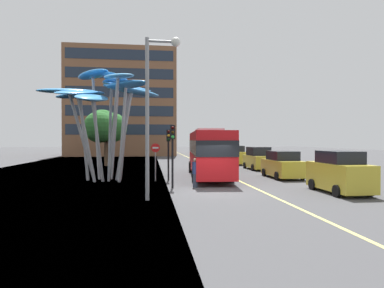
{
  "coord_description": "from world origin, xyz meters",
  "views": [
    {
      "loc": [
        -3.41,
        -17.49,
        2.78
      ],
      "look_at": [
        -0.41,
        6.22,
        2.5
      ],
      "focal_mm": 30.82,
      "sensor_mm": 36.0,
      "label": 1
    }
  ],
  "objects_px": {
    "traffic_light_kerb_far": "(168,144)",
    "car_parked_near": "(339,173)",
    "pedestrian": "(195,173)",
    "car_parked_far": "(258,159)",
    "car_side_street": "(235,156)",
    "car_far_side": "(224,153)",
    "car_parked_mid": "(282,165)",
    "street_lamp": "(155,96)",
    "no_entry_sign": "(155,156)",
    "leaf_sculpture": "(105,92)",
    "traffic_light_kerb_near": "(173,143)",
    "red_bus": "(209,151)"
  },
  "relations": [
    {
      "from": "traffic_light_kerb_far",
      "to": "car_parked_near",
      "type": "relative_size",
      "value": 0.88
    },
    {
      "from": "car_parked_near",
      "to": "pedestrian",
      "type": "relative_size",
      "value": 2.31
    },
    {
      "from": "car_parked_far",
      "to": "car_side_street",
      "type": "distance_m",
      "value": 6.61
    },
    {
      "from": "car_far_side",
      "to": "car_parked_mid",
      "type": "bearing_deg",
      "value": -90.76
    },
    {
      "from": "car_far_side",
      "to": "street_lamp",
      "type": "xyz_separation_m",
      "value": [
        -9.68,
        -28.02,
        3.81
      ]
    },
    {
      "from": "car_parked_far",
      "to": "car_far_side",
      "type": "bearing_deg",
      "value": 91.1
    },
    {
      "from": "traffic_light_kerb_far",
      "to": "car_parked_near",
      "type": "bearing_deg",
      "value": -35.62
    },
    {
      "from": "car_parked_near",
      "to": "no_entry_sign",
      "type": "height_order",
      "value": "no_entry_sign"
    },
    {
      "from": "leaf_sculpture",
      "to": "car_parked_mid",
      "type": "distance_m",
      "value": 13.73
    },
    {
      "from": "traffic_light_kerb_near",
      "to": "leaf_sculpture",
      "type": "bearing_deg",
      "value": 135.57
    },
    {
      "from": "car_parked_near",
      "to": "car_side_street",
      "type": "height_order",
      "value": "car_parked_near"
    },
    {
      "from": "car_side_street",
      "to": "car_far_side",
      "type": "xyz_separation_m",
      "value": [
        0.26,
        6.64,
        0.01
      ]
    },
    {
      "from": "traffic_light_kerb_far",
      "to": "leaf_sculpture",
      "type": "bearing_deg",
      "value": 169.67
    },
    {
      "from": "traffic_light_kerb_far",
      "to": "car_far_side",
      "type": "bearing_deg",
      "value": 67.5
    },
    {
      "from": "leaf_sculpture",
      "to": "car_parked_near",
      "type": "bearing_deg",
      "value": -28.3
    },
    {
      "from": "red_bus",
      "to": "traffic_light_kerb_near",
      "type": "bearing_deg",
      "value": -118.97
    },
    {
      "from": "red_bus",
      "to": "leaf_sculpture",
      "type": "height_order",
      "value": "leaf_sculpture"
    },
    {
      "from": "car_parked_far",
      "to": "red_bus",
      "type": "bearing_deg",
      "value": -135.92
    },
    {
      "from": "car_parked_near",
      "to": "car_side_street",
      "type": "bearing_deg",
      "value": 90.71
    },
    {
      "from": "red_bus",
      "to": "leaf_sculpture",
      "type": "distance_m",
      "value": 8.64
    },
    {
      "from": "traffic_light_kerb_far",
      "to": "pedestrian",
      "type": "height_order",
      "value": "traffic_light_kerb_far"
    },
    {
      "from": "car_parked_far",
      "to": "leaf_sculpture",
      "type": "bearing_deg",
      "value": -152.48
    },
    {
      "from": "car_side_street",
      "to": "pedestrian",
      "type": "bearing_deg",
      "value": -111.76
    },
    {
      "from": "leaf_sculpture",
      "to": "street_lamp",
      "type": "bearing_deg",
      "value": -67.06
    },
    {
      "from": "red_bus",
      "to": "car_parked_near",
      "type": "bearing_deg",
      "value": -56.49
    },
    {
      "from": "traffic_light_kerb_near",
      "to": "red_bus",
      "type": "bearing_deg",
      "value": 61.03
    },
    {
      "from": "pedestrian",
      "to": "car_parked_mid",
      "type": "bearing_deg",
      "value": 29.73
    },
    {
      "from": "traffic_light_kerb_near",
      "to": "car_parked_far",
      "type": "bearing_deg",
      "value": 51.6
    },
    {
      "from": "traffic_light_kerb_near",
      "to": "traffic_light_kerb_far",
      "type": "height_order",
      "value": "traffic_light_kerb_near"
    },
    {
      "from": "red_bus",
      "to": "car_parked_mid",
      "type": "xyz_separation_m",
      "value": [
        5.25,
        -1.41,
        -1.04
      ]
    },
    {
      "from": "red_bus",
      "to": "car_side_street",
      "type": "xyz_separation_m",
      "value": [
        5.26,
        12.18,
        -0.96
      ]
    },
    {
      "from": "car_far_side",
      "to": "pedestrian",
      "type": "relative_size",
      "value": 2.36
    },
    {
      "from": "car_parked_mid",
      "to": "car_parked_far",
      "type": "relative_size",
      "value": 1.01
    },
    {
      "from": "car_far_side",
      "to": "pedestrian",
      "type": "height_order",
      "value": "car_far_side"
    },
    {
      "from": "traffic_light_kerb_near",
      "to": "car_far_side",
      "type": "xyz_separation_m",
      "value": [
        8.63,
        24.44,
        -1.61
      ]
    },
    {
      "from": "car_parked_near",
      "to": "car_parked_mid",
      "type": "relative_size",
      "value": 0.95
    },
    {
      "from": "car_parked_mid",
      "to": "street_lamp",
      "type": "distance_m",
      "value": 12.82
    },
    {
      "from": "red_bus",
      "to": "traffic_light_kerb_far",
      "type": "xyz_separation_m",
      "value": [
        -3.16,
        -2.11,
        0.56
      ]
    },
    {
      "from": "car_far_side",
      "to": "no_entry_sign",
      "type": "bearing_deg",
      "value": -114.53
    },
    {
      "from": "car_far_side",
      "to": "pedestrian",
      "type": "distance_m",
      "value": 25.32
    },
    {
      "from": "car_parked_mid",
      "to": "car_side_street",
      "type": "bearing_deg",
      "value": 89.97
    },
    {
      "from": "leaf_sculpture",
      "to": "car_parked_far",
      "type": "relative_size",
      "value": 1.99
    },
    {
      "from": "traffic_light_kerb_near",
      "to": "street_lamp",
      "type": "bearing_deg",
      "value": -106.37
    },
    {
      "from": "street_lamp",
      "to": "no_entry_sign",
      "type": "bearing_deg",
      "value": 89.0
    },
    {
      "from": "leaf_sculpture",
      "to": "car_side_street",
      "type": "xyz_separation_m",
      "value": [
        12.75,
        13.5,
        -5.05
      ]
    },
    {
      "from": "leaf_sculpture",
      "to": "car_far_side",
      "type": "xyz_separation_m",
      "value": [
        13.01,
        20.14,
        -5.04
      ]
    },
    {
      "from": "car_side_street",
      "to": "street_lamp",
      "type": "distance_m",
      "value": 23.67
    },
    {
      "from": "red_bus",
      "to": "leaf_sculpture",
      "type": "bearing_deg",
      "value": -170.01
    },
    {
      "from": "car_parked_mid",
      "to": "street_lamp",
      "type": "bearing_deg",
      "value": -140.41
    },
    {
      "from": "no_entry_sign",
      "to": "car_far_side",
      "type": "bearing_deg",
      "value": 65.47
    }
  ]
}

